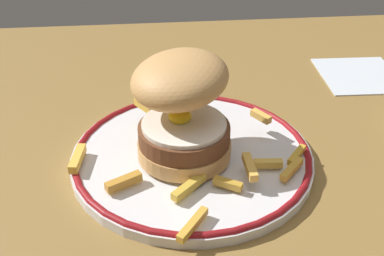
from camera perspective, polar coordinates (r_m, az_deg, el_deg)
ground_plane at (r=58.26cm, az=-5.31°, el=-5.15°), size 110.97×92.34×4.00cm
dinner_plate at (r=55.81cm, az=-0.00°, el=-3.27°), size 28.05×28.05×1.60cm
burger at (r=52.35cm, az=-1.25°, el=2.59°), size 15.08×14.81×11.94cm
fries_pile at (r=51.81cm, az=0.57°, el=-4.32°), size 26.85×23.39×2.68cm
napkin at (r=80.29cm, az=19.42°, el=6.05°), size 12.56×13.40×0.40cm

